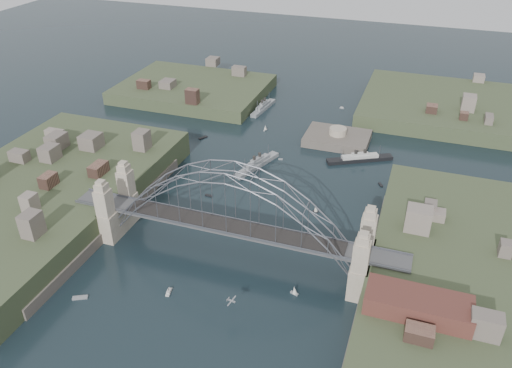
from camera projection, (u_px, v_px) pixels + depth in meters
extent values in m
plane|color=black|center=(232.00, 254.00, 126.51)|extent=(500.00, 500.00, 0.00)
cube|color=#4B4C4E|center=(231.00, 228.00, 122.38)|extent=(84.00, 6.00, 0.70)
cube|color=slate|center=(226.00, 233.00, 119.67)|extent=(84.00, 0.25, 0.50)
cube|color=slate|center=(236.00, 219.00, 124.52)|extent=(84.00, 0.25, 0.50)
cube|color=black|center=(231.00, 226.00, 122.09)|extent=(55.20, 5.20, 0.35)
cube|color=tan|center=(106.00, 212.00, 126.79)|extent=(3.40, 3.40, 17.70)
cube|color=tan|center=(127.00, 191.00, 134.88)|extent=(3.40, 3.40, 17.70)
cube|color=tan|center=(360.00, 266.00, 109.00)|extent=(3.40, 3.40, 17.70)
cube|color=tan|center=(367.00, 239.00, 117.08)|extent=(3.40, 3.40, 17.70)
cube|color=tan|center=(119.00, 217.00, 133.34)|extent=(4.08, 13.80, 8.00)
cube|color=tan|center=(361.00, 269.00, 115.54)|extent=(4.08, 13.80, 8.00)
cube|color=#3B472A|center=(38.00, 205.00, 141.86)|extent=(50.00, 90.00, 12.00)
cube|color=#554D44|center=(108.00, 223.00, 136.02)|extent=(6.00, 70.00, 4.00)
cube|color=#3B472A|center=(485.00, 303.00, 109.09)|extent=(50.00, 90.00, 12.00)
cube|color=#554D44|center=(377.00, 283.00, 115.96)|extent=(6.00, 70.00, 4.00)
cube|color=#3B472A|center=(194.00, 93.00, 218.60)|extent=(60.00, 45.00, 9.00)
cube|color=#3B472A|center=(453.00, 112.00, 200.94)|extent=(70.00, 55.00, 9.50)
cube|color=#554D44|center=(337.00, 143.00, 179.98)|extent=(22.00, 16.00, 7.00)
cylinder|color=tan|center=(338.00, 131.00, 177.55)|extent=(6.00, 6.00, 2.40)
cube|color=#592D26|center=(418.00, 305.00, 97.60)|extent=(20.00, 8.00, 4.00)
cube|color=#909498|center=(257.00, 166.00, 164.25)|extent=(9.12, 19.83, 1.78)
cube|color=#909498|center=(257.00, 162.00, 163.56)|extent=(5.52, 11.08, 1.34)
cube|color=#909498|center=(257.00, 159.00, 163.04)|extent=(3.04, 5.22, 0.89)
cylinder|color=black|center=(254.00, 159.00, 161.69)|extent=(0.96, 0.96, 1.78)
cylinder|color=black|center=(260.00, 155.00, 163.58)|extent=(0.96, 0.96, 1.78)
cylinder|color=slate|center=(245.00, 165.00, 158.71)|extent=(0.18, 0.18, 4.46)
cylinder|color=slate|center=(268.00, 151.00, 166.79)|extent=(0.18, 0.18, 4.46)
cube|color=#909498|center=(263.00, 109.00, 204.47)|extent=(4.59, 18.53, 1.84)
cube|color=#909498|center=(263.00, 105.00, 203.76)|extent=(3.03, 10.25, 1.38)
cube|color=#909498|center=(263.00, 103.00, 203.22)|extent=(1.90, 4.72, 0.92)
cylinder|color=black|center=(262.00, 102.00, 201.82)|extent=(0.91, 0.91, 1.84)
cylinder|color=black|center=(265.00, 100.00, 203.80)|extent=(0.91, 0.91, 1.84)
cylinder|color=slate|center=(257.00, 106.00, 198.68)|extent=(0.18, 0.18, 4.59)
cylinder|color=slate|center=(269.00, 97.00, 207.18)|extent=(0.18, 0.18, 4.59)
cube|color=black|center=(360.00, 160.00, 167.68)|extent=(20.70, 13.25, 1.60)
cube|color=silver|center=(360.00, 157.00, 167.06)|extent=(11.68, 7.81, 1.20)
cube|color=silver|center=(360.00, 154.00, 166.60)|extent=(5.61, 4.10, 0.80)
cylinder|color=black|center=(356.00, 153.00, 166.01)|extent=(1.08, 1.08, 1.60)
cylinder|color=black|center=(365.00, 152.00, 166.46)|extent=(1.08, 1.08, 1.60)
cylinder|color=slate|center=(341.00, 154.00, 165.39)|extent=(0.16, 0.16, 4.00)
cylinder|color=slate|center=(380.00, 151.00, 167.28)|extent=(0.16, 0.16, 4.00)
cube|color=#9D9FA4|center=(232.00, 301.00, 105.79)|extent=(1.70, 0.55, 0.29)
cube|color=#9D9FA4|center=(232.00, 301.00, 105.76)|extent=(0.79, 3.36, 0.06)
cube|color=#9D9FA4|center=(228.00, 299.00, 106.05)|extent=(0.32, 1.06, 0.37)
cube|color=silver|center=(209.00, 196.00, 149.36)|extent=(2.29, 0.87, 0.45)
cube|color=silver|center=(315.00, 211.00, 142.28)|extent=(1.64, 0.57, 0.45)
cylinder|color=slate|center=(316.00, 208.00, 141.73)|extent=(0.08, 0.08, 2.20)
cone|color=silver|center=(316.00, 208.00, 141.73)|extent=(1.26, 1.03, 1.92)
cube|color=silver|center=(169.00, 292.00, 114.65)|extent=(1.32, 2.75, 0.45)
cube|color=silver|center=(169.00, 291.00, 114.44)|extent=(1.00, 1.69, 0.40)
cylinder|color=black|center=(169.00, 289.00, 114.21)|extent=(0.16, 0.16, 0.70)
cube|color=silver|center=(380.00, 185.00, 154.57)|extent=(1.77, 2.30, 0.45)
cube|color=silver|center=(203.00, 138.00, 182.43)|extent=(2.60, 3.45, 0.45)
cube|color=silver|center=(281.00, 159.00, 168.51)|extent=(1.46, 0.80, 0.45)
cube|color=silver|center=(265.00, 130.00, 187.92)|extent=(0.97, 2.08, 0.45)
cylinder|color=slate|center=(265.00, 127.00, 187.38)|extent=(0.08, 0.08, 2.20)
cone|color=silver|center=(265.00, 127.00, 187.38)|extent=(1.19, 1.39, 1.92)
cube|color=silver|center=(381.00, 253.00, 126.77)|extent=(0.99, 2.63, 0.45)
cube|color=silver|center=(80.00, 298.00, 113.18)|extent=(3.44, 2.47, 0.45)
cube|color=silver|center=(342.00, 108.00, 205.57)|extent=(1.86, 0.90, 0.45)
cube|color=silver|center=(342.00, 107.00, 205.36)|extent=(1.14, 0.68, 0.40)
cylinder|color=black|center=(342.00, 106.00, 205.13)|extent=(0.16, 0.16, 0.70)
cube|color=silver|center=(137.00, 166.00, 164.46)|extent=(2.83, 1.44, 0.45)
cube|color=silver|center=(294.00, 293.00, 114.33)|extent=(1.98, 1.13, 0.45)
cylinder|color=slate|center=(294.00, 290.00, 113.79)|extent=(0.08, 0.08, 2.20)
cone|color=silver|center=(294.00, 290.00, 113.79)|extent=(1.47, 1.31, 1.92)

